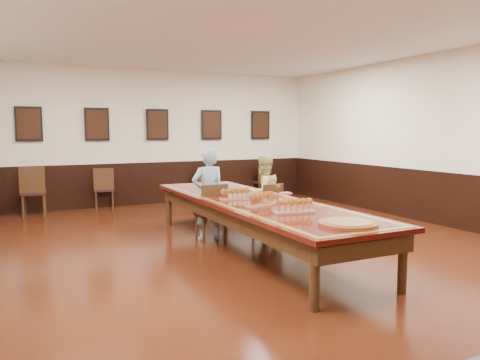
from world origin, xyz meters
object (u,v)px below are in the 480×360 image
spare_chair_b (104,188)px  person_man (208,194)px  spare_chair_c (204,184)px  chair_man (210,212)px  spare_chair_d (261,181)px  conference_table (255,210)px  spare_chair_a (34,191)px  person_woman (263,194)px  carved_platter (348,224)px  chair_woman (267,208)px

spare_chair_b → person_man: bearing=114.0°
spare_chair_b → spare_chair_c: size_ratio=1.10×
chair_man → spare_chair_d: 5.03m
person_man → chair_man: bearing=90.0°
spare_chair_c → conference_table: bearing=89.3°
spare_chair_a → chair_man: bearing=130.6°
person_woman → spare_chair_b: bearing=-69.2°
person_woman → conference_table: person_woman is taller
spare_chair_c → person_woman: person_woman is taller
spare_chair_b → conference_table: bearing=115.2°
spare_chair_a → person_woman: (3.50, -3.50, 0.16)m
person_man → spare_chair_c: bearing=-109.1°
conference_table → spare_chair_d: bearing=60.2°
carved_platter → spare_chair_a: bearing=113.1°
chair_man → spare_chair_d: (3.11, 3.95, -0.04)m
chair_man → spare_chair_c: size_ratio=1.10×
conference_table → chair_woman: bearing=52.1°
chair_man → person_man: size_ratio=0.63×
chair_man → chair_woman: (1.08, 0.08, -0.03)m
spare_chair_a → carved_platter: 7.17m
chair_man → person_man: person_man is taller
spare_chair_d → spare_chair_a: bearing=-0.3°
person_woman → carved_platter: bearing=69.8°
chair_man → spare_chair_a: bearing=-54.5°
spare_chair_a → person_woman: 4.95m
person_man → carved_platter: bearing=99.1°
spare_chair_d → carved_platter: size_ratio=1.07×
carved_platter → person_woman: bearing=77.5°
spare_chair_a → carved_platter: size_ratio=1.28×
chair_man → spare_chair_d: bearing=-126.2°
spare_chair_b → carved_platter: size_ratio=1.16×
spare_chair_c → conference_table: 4.96m
spare_chair_b → conference_table: size_ratio=0.19×
spare_chair_a → spare_chair_c: size_ratio=1.22×
chair_man → spare_chair_d: size_ratio=1.08×
spare_chair_b → carved_platter: 6.96m
person_woman → conference_table: 1.25m
conference_table → carved_platter: size_ratio=6.21×
chair_man → carved_platter: size_ratio=1.16×
chair_man → spare_chair_a: (-2.43, 3.67, 0.05)m
chair_man → spare_chair_a: 4.40m
person_man → conference_table: size_ratio=0.30×
chair_woman → person_man: person_man is taller
spare_chair_c → chair_woman: bearing=96.5°
carved_platter → spare_chair_c: bearing=80.8°
spare_chair_d → conference_table: (-2.76, -4.81, 0.18)m
person_man → conference_table: bearing=112.3°
spare_chair_b → spare_chair_c: 2.46m
person_man → carved_platter: person_man is taller
spare_chair_c → person_man: bearing=81.5°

